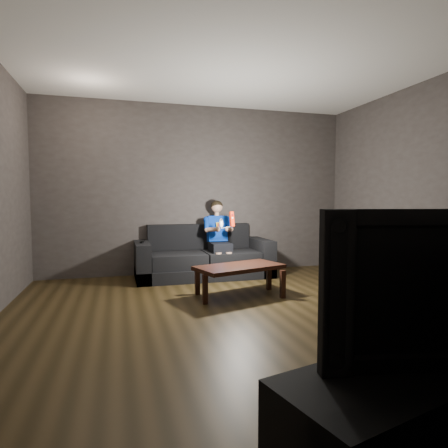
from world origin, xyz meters
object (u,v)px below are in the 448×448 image
object	(u,v)px
child	(219,232)
media_console	(435,421)
coffee_table	(239,269)
sofa	(203,260)

from	to	relation	value
child	media_console	bearing A→B (deg)	-92.90
coffee_table	media_console	world-z (taller)	media_console
media_console	child	bearing A→B (deg)	73.39
child	sofa	bearing A→B (deg)	167.52
sofa	media_console	bearing A→B (deg)	-89.81
sofa	media_console	world-z (taller)	sofa
child	coffee_table	xyz separation A→B (m)	(-0.07, -1.23, -0.36)
child	media_console	world-z (taller)	child
sofa	coffee_table	world-z (taller)	sofa
sofa	media_console	size ratio (longest dim) A/B	1.37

